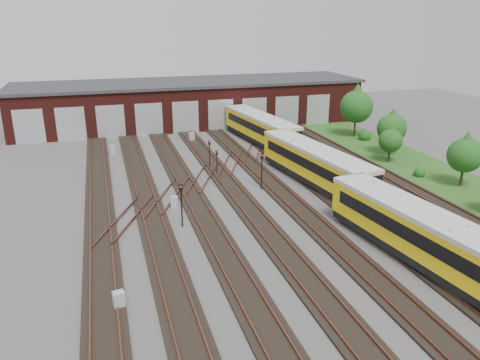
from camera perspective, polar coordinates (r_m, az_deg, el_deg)
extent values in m
plane|color=#413F3D|center=(35.45, 6.83, -6.49)|extent=(120.00, 120.00, 0.00)
cube|color=black|center=(32.90, -16.49, -9.19)|extent=(2.40, 70.00, 0.18)
cube|color=brown|center=(32.85, -17.78, -9.05)|extent=(0.10, 70.00, 0.15)
cube|color=brown|center=(32.82, -15.26, -8.81)|extent=(0.10, 70.00, 0.15)
cube|color=black|center=(33.04, -9.49, -8.48)|extent=(2.40, 70.00, 0.18)
cube|color=brown|center=(32.90, -10.76, -8.36)|extent=(0.10, 70.00, 0.15)
cube|color=brown|center=(33.04, -8.26, -8.09)|extent=(0.10, 70.00, 0.15)
cube|color=black|center=(33.65, -2.68, -7.67)|extent=(2.40, 70.00, 0.18)
cube|color=brown|center=(33.43, -3.88, -7.57)|extent=(0.10, 70.00, 0.15)
cube|color=brown|center=(33.74, -1.49, -7.27)|extent=(0.10, 70.00, 0.15)
cube|color=black|center=(34.72, 3.78, -6.80)|extent=(2.40, 70.00, 0.18)
cube|color=brown|center=(34.42, 2.66, -6.71)|extent=(0.10, 70.00, 0.15)
cube|color=brown|center=(34.88, 4.90, -6.40)|extent=(0.10, 70.00, 0.15)
cube|color=black|center=(36.20, 9.76, -5.92)|extent=(2.40, 70.00, 0.18)
cube|color=brown|center=(35.84, 8.74, -5.84)|extent=(0.10, 70.00, 0.15)
cube|color=brown|center=(36.44, 10.79, -5.52)|extent=(0.10, 70.00, 0.15)
cube|color=black|center=(38.04, 15.20, -5.05)|extent=(2.40, 70.00, 0.18)
cube|color=brown|center=(37.62, 14.29, -4.98)|extent=(0.10, 70.00, 0.15)
cube|color=brown|center=(38.35, 16.14, -4.68)|extent=(0.10, 70.00, 0.15)
cube|color=black|center=(40.20, 20.08, -4.24)|extent=(2.40, 70.00, 0.18)
cube|color=brown|center=(39.73, 19.27, -4.16)|extent=(0.10, 70.00, 0.15)
cube|color=brown|center=(40.56, 20.93, -3.88)|extent=(0.10, 70.00, 0.15)
cube|color=black|center=(42.63, 24.43, -3.48)|extent=(2.40, 70.00, 0.18)
cube|color=brown|center=(42.12, 23.72, -3.41)|extent=(0.10, 70.00, 0.15)
cube|color=brown|center=(43.03, 25.19, -3.15)|extent=(0.10, 70.00, 0.15)
cube|color=brown|center=(42.26, -8.64, -1.84)|extent=(5.40, 9.62, 0.15)
cube|color=brown|center=(46.60, -4.51, 0.36)|extent=(5.40, 9.62, 0.15)
cube|color=brown|center=(51.20, -1.10, 2.17)|extent=(5.40, 9.62, 0.15)
cube|color=brown|center=(38.26, -13.69, -4.51)|extent=(5.40, 9.62, 0.15)
cube|color=brown|center=(56.00, 1.74, 3.67)|extent=(5.40, 9.62, 0.15)
cube|color=#4B1612|center=(71.45, -5.95, 9.26)|extent=(50.00, 12.00, 6.00)
cube|color=#323234|center=(70.97, -6.04, 11.76)|extent=(51.00, 12.50, 0.40)
cube|color=#ABAFB0|center=(65.08, -24.31, 5.95)|extent=(3.60, 0.12, 4.40)
cube|color=#ABAFB0|center=(64.59, -19.92, 6.42)|extent=(3.60, 0.12, 4.40)
cube|color=#ABAFB0|center=(64.48, -15.47, 6.85)|extent=(3.60, 0.12, 4.40)
cube|color=#ABAFB0|center=(64.76, -11.02, 7.25)|extent=(3.60, 0.12, 4.40)
cube|color=#ABAFB0|center=(65.42, -6.64, 7.59)|extent=(3.60, 0.12, 4.40)
cube|color=#ABAFB0|center=(66.46, -2.36, 7.89)|extent=(3.60, 0.12, 4.40)
cube|color=#ABAFB0|center=(67.84, 1.78, 8.13)|extent=(3.60, 0.12, 4.40)
cube|color=#ABAFB0|center=(69.56, 5.73, 8.32)|extent=(3.60, 0.12, 4.40)
cube|color=#ABAFB0|center=(71.59, 9.48, 8.47)|extent=(3.60, 0.12, 4.40)
cube|color=#23521B|center=(52.90, 21.65, 1.07)|extent=(8.00, 55.00, 0.05)
cube|color=black|center=(33.15, 21.03, -8.40)|extent=(4.43, 16.21, 0.64)
cube|color=yellow|center=(32.52, 21.35, -6.06)|extent=(4.75, 16.25, 2.35)
cube|color=silver|center=(32.00, 21.64, -3.89)|extent=(4.86, 16.27, 0.32)
cube|color=black|center=(31.48, 19.57, -6.14)|extent=(1.82, 14.01, 0.91)
cube|color=black|center=(33.38, 23.14, -5.14)|extent=(1.82, 14.01, 0.91)
cube|color=black|center=(45.64, 9.04, 0.28)|extent=(4.43, 16.21, 0.64)
cube|color=yellow|center=(45.18, 9.14, 2.07)|extent=(4.75, 16.25, 2.35)
cube|color=silver|center=(44.81, 9.23, 3.71)|extent=(4.86, 16.27, 0.32)
cube|color=black|center=(44.38, 7.62, 2.19)|extent=(1.82, 14.01, 0.91)
cube|color=black|center=(45.87, 10.64, 2.60)|extent=(1.82, 14.01, 0.91)
cube|color=black|center=(59.83, 2.47, 5.08)|extent=(4.43, 16.21, 0.64)
cube|color=yellow|center=(59.48, 2.49, 6.47)|extent=(4.75, 16.25, 2.35)
cube|color=silver|center=(59.20, 2.51, 7.73)|extent=(4.86, 16.27, 0.32)
cube|color=black|center=(58.82, 1.26, 6.61)|extent=(1.82, 14.01, 0.91)
cube|color=black|center=(60.04, 3.71, 6.83)|extent=(1.82, 14.01, 0.91)
cylinder|color=black|center=(47.74, -2.84, 1.88)|extent=(0.09, 0.09, 2.12)
cube|color=black|center=(47.38, -2.86, 3.36)|extent=(0.25, 0.19, 0.45)
sphere|color=red|center=(47.27, -2.84, 3.44)|extent=(0.11, 0.11, 0.11)
cylinder|color=black|center=(35.99, -7.11, -3.54)|extent=(0.11, 0.11, 2.92)
cube|color=black|center=(35.36, -7.23, -0.95)|extent=(0.30, 0.21, 0.56)
sphere|color=red|center=(35.22, -7.21, -0.84)|extent=(0.13, 0.13, 0.13)
cylinder|color=black|center=(49.88, -3.71, 2.88)|extent=(0.09, 0.09, 2.54)
cube|color=black|center=(49.48, -3.75, 4.54)|extent=(0.24, 0.16, 0.45)
sphere|color=red|center=(49.38, -3.73, 4.62)|extent=(0.11, 0.11, 0.11)
cylinder|color=black|center=(43.56, 2.66, 0.71)|extent=(0.11, 0.11, 2.94)
cube|color=black|center=(43.04, 2.70, 2.93)|extent=(0.32, 0.26, 0.57)
sphere|color=red|center=(42.90, 2.75, 3.03)|extent=(0.14, 0.14, 0.14)
cube|color=#AFB1B5|center=(27.51, -14.53, -14.01)|extent=(0.71, 0.63, 1.04)
cube|color=#AFB1B5|center=(57.15, -15.32, 3.59)|extent=(0.72, 0.64, 1.07)
cube|color=#AFB1B5|center=(40.06, -7.99, -2.66)|extent=(0.70, 0.63, 0.98)
cube|color=#AFB1B5|center=(61.20, -5.91, 5.23)|extent=(0.73, 0.63, 1.13)
cube|color=#AFB1B5|center=(48.29, 12.22, 0.90)|extent=(0.64, 0.57, 0.92)
cylinder|color=#352717|center=(65.04, 13.80, 6.11)|extent=(0.24, 0.24, 2.22)
sphere|color=#174914|center=(64.46, 14.01, 8.67)|extent=(4.31, 4.31, 4.31)
cone|color=#174914|center=(64.21, 14.12, 10.01)|extent=(3.69, 3.69, 3.08)
cylinder|color=#352717|center=(54.55, 17.69, 2.78)|extent=(0.22, 0.22, 1.34)
sphere|color=#174914|center=(54.10, 17.88, 4.59)|extent=(2.61, 2.61, 2.61)
cone|color=#174914|center=(53.88, 17.98, 5.55)|extent=(2.24, 2.24, 1.87)
cylinder|color=#352717|center=(57.44, 17.77, 3.77)|extent=(0.22, 0.22, 1.73)
sphere|color=#174914|center=(56.90, 18.01, 6.01)|extent=(3.36, 3.36, 3.36)
cone|color=#174914|center=(56.66, 18.14, 7.19)|extent=(2.88, 2.88, 2.40)
cylinder|color=#352717|center=(49.22, 25.38, 0.25)|extent=(0.24, 0.24, 1.68)
sphere|color=#174914|center=(48.61, 25.75, 2.74)|extent=(3.26, 3.26, 3.26)
cone|color=#174914|center=(48.33, 25.95, 4.06)|extent=(2.79, 2.79, 2.33)
sphere|color=#174914|center=(50.60, 21.05, 1.00)|extent=(1.12, 1.12, 1.12)
sphere|color=#174914|center=(63.60, 14.99, 5.43)|extent=(1.61, 1.61, 1.61)
sphere|color=#174914|center=(61.86, 17.97, 4.59)|extent=(1.23, 1.23, 1.23)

